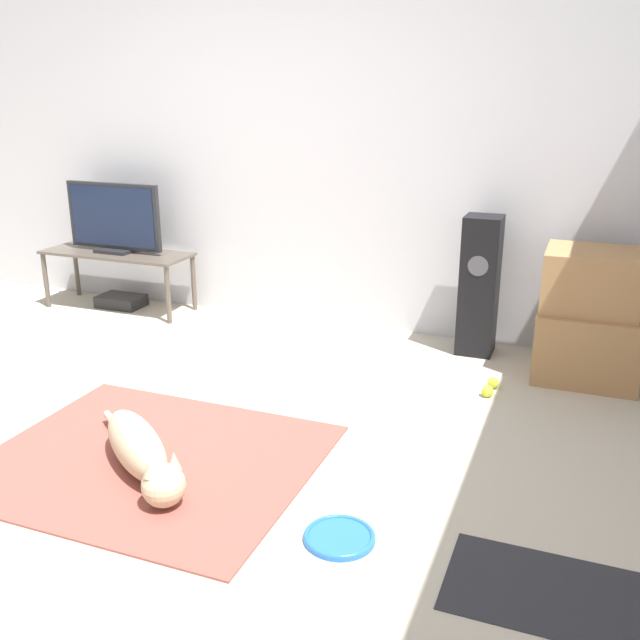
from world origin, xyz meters
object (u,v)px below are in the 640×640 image
(frisbee, at_px, (339,537))
(cardboard_box_upper, at_px, (592,281))
(tv_stand, at_px, (117,259))
(tv, at_px, (114,219))
(cardboard_box_lower, at_px, (587,344))
(floor_speaker, at_px, (479,286))
(tennis_ball_by_boxes, at_px, (487,391))
(dog, at_px, (141,451))
(tennis_ball_near_speaker, at_px, (493,383))
(game_console, at_px, (121,301))

(frisbee, xyz_separation_m, cardboard_box_upper, (0.79, 2.04, 0.57))
(tv_stand, bearing_deg, tv, 90.00)
(cardboard_box_lower, relative_size, tv_stand, 0.50)
(floor_speaker, height_order, tennis_ball_by_boxes, floor_speaker)
(dog, height_order, tennis_ball_by_boxes, dog)
(cardboard_box_upper, distance_m, tennis_ball_by_boxes, 0.89)
(dog, xyz_separation_m, cardboard_box_lower, (1.78, 1.90, 0.08))
(dog, height_order, tv_stand, tv_stand)
(tennis_ball_near_speaker, bearing_deg, floor_speaker, 109.74)
(tennis_ball_by_boxes, bearing_deg, tv_stand, 167.66)
(cardboard_box_lower, height_order, game_console, cardboard_box_lower)
(tennis_ball_by_boxes, bearing_deg, tv, 167.60)
(cardboard_box_upper, height_order, tv_stand, cardboard_box_upper)
(cardboard_box_lower, bearing_deg, dog, -133.10)
(frisbee, relative_size, cardboard_box_upper, 0.53)
(tv, bearing_deg, game_console, 128.97)
(frisbee, relative_size, tennis_ball_by_boxes, 4.17)
(frisbee, bearing_deg, game_console, 139.83)
(floor_speaker, bearing_deg, cardboard_box_upper, -14.02)
(cardboard_box_upper, relative_size, tv, 0.67)
(tv_stand, relative_size, game_console, 3.31)
(cardboard_box_lower, xyz_separation_m, tennis_ball_near_speaker, (-0.48, -0.37, -0.17))
(game_console, bearing_deg, floor_speaker, 0.15)
(dog, distance_m, floor_speaker, 2.38)
(dog, relative_size, tv, 1.01)
(cardboard_box_upper, distance_m, tennis_ball_near_speaker, 0.81)
(dog, bearing_deg, frisbee, -7.19)
(dog, distance_m, frisbee, 0.98)
(frisbee, distance_m, tennis_ball_by_boxes, 1.56)
(dog, xyz_separation_m, game_console, (-1.63, 2.07, -0.08))
(floor_speaker, bearing_deg, tennis_ball_near_speaker, -70.26)
(game_console, bearing_deg, tv_stand, -53.16)
(cardboard_box_lower, distance_m, tv, 3.42)
(cardboard_box_lower, height_order, tv, tv)
(cardboard_box_lower, bearing_deg, tv_stand, 177.66)
(dog, distance_m, cardboard_box_upper, 2.64)
(tv_stand, bearing_deg, cardboard_box_upper, -2.03)
(cardboard_box_upper, distance_m, tv, 3.36)
(frisbee, height_order, tennis_ball_near_speaker, tennis_ball_near_speaker)
(tv, bearing_deg, frisbee, -40.03)
(tv_stand, xyz_separation_m, tv, (0.00, 0.00, 0.30))
(dog, bearing_deg, game_console, 128.19)
(tennis_ball_by_boxes, height_order, game_console, game_console)
(floor_speaker, relative_size, tv_stand, 0.77)
(tennis_ball_near_speaker, bearing_deg, cardboard_box_lower, 37.55)
(dog, bearing_deg, tv_stand, 128.22)
(tv_stand, xyz_separation_m, game_console, (-0.03, 0.04, -0.35))
(tennis_ball_by_boxes, xyz_separation_m, tennis_ball_near_speaker, (0.01, 0.13, 0.00))
(dog, distance_m, game_console, 2.64)
(cardboard_box_upper, distance_m, game_console, 3.43)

